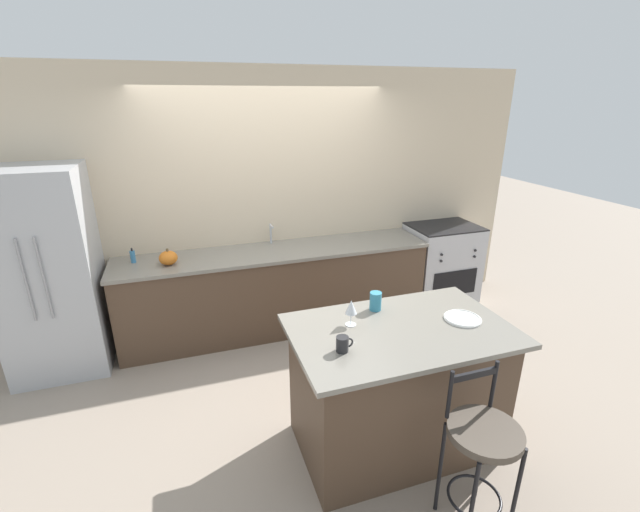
{
  "coord_description": "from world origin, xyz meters",
  "views": [
    {
      "loc": [
        -0.89,
        -3.75,
        2.4
      ],
      "look_at": [
        0.17,
        -0.58,
        1.16
      ],
      "focal_mm": 24.0,
      "sensor_mm": 36.0,
      "label": 1
    }
  ],
  "objects_px": {
    "dinner_plate": "(463,318)",
    "soap_bottle": "(133,257)",
    "refrigerator": "(49,273)",
    "tumbler_cup": "(376,301)",
    "coffee_mug": "(343,344)",
    "oven_range": "(441,264)",
    "bar_stool_near": "(481,447)",
    "wine_glass": "(351,308)",
    "pumpkin_decoration": "(168,258)"
  },
  "relations": [
    {
      "from": "tumbler_cup",
      "to": "soap_bottle",
      "type": "relative_size",
      "value": 0.93
    },
    {
      "from": "refrigerator",
      "to": "bar_stool_near",
      "type": "relative_size",
      "value": 1.84
    },
    {
      "from": "refrigerator",
      "to": "pumpkin_decoration",
      "type": "distance_m",
      "value": 1.01
    },
    {
      "from": "dinner_plate",
      "to": "wine_glass",
      "type": "height_order",
      "value": "wine_glass"
    },
    {
      "from": "oven_range",
      "to": "bar_stool_near",
      "type": "height_order",
      "value": "bar_stool_near"
    },
    {
      "from": "refrigerator",
      "to": "pumpkin_decoration",
      "type": "height_order",
      "value": "refrigerator"
    },
    {
      "from": "oven_range",
      "to": "dinner_plate",
      "type": "height_order",
      "value": "dinner_plate"
    },
    {
      "from": "dinner_plate",
      "to": "coffee_mug",
      "type": "distance_m",
      "value": 0.94
    },
    {
      "from": "refrigerator",
      "to": "coffee_mug",
      "type": "xyz_separation_m",
      "value": [
        2.01,
        -2.0,
        0.07
      ]
    },
    {
      "from": "wine_glass",
      "to": "coffee_mug",
      "type": "bearing_deg",
      "value": -120.92
    },
    {
      "from": "tumbler_cup",
      "to": "soap_bottle",
      "type": "distance_m",
      "value": 2.44
    },
    {
      "from": "refrigerator",
      "to": "tumbler_cup",
      "type": "distance_m",
      "value": 2.89
    },
    {
      "from": "bar_stool_near",
      "to": "pumpkin_decoration",
      "type": "distance_m",
      "value": 3.06
    },
    {
      "from": "oven_range",
      "to": "bar_stool_near",
      "type": "relative_size",
      "value": 0.96
    },
    {
      "from": "refrigerator",
      "to": "bar_stool_near",
      "type": "distance_m",
      "value": 3.7
    },
    {
      "from": "bar_stool_near",
      "to": "oven_range",
      "type": "bearing_deg",
      "value": 60.72
    },
    {
      "from": "dinner_plate",
      "to": "wine_glass",
      "type": "distance_m",
      "value": 0.79
    },
    {
      "from": "dinner_plate",
      "to": "pumpkin_decoration",
      "type": "bearing_deg",
      "value": 135.88
    },
    {
      "from": "dinner_plate",
      "to": "soap_bottle",
      "type": "bearing_deg",
      "value": 137.93
    },
    {
      "from": "bar_stool_near",
      "to": "tumbler_cup",
      "type": "distance_m",
      "value": 1.13
    },
    {
      "from": "refrigerator",
      "to": "coffee_mug",
      "type": "distance_m",
      "value": 2.84
    },
    {
      "from": "wine_glass",
      "to": "tumbler_cup",
      "type": "xyz_separation_m",
      "value": [
        0.25,
        0.15,
        -0.06
      ]
    },
    {
      "from": "coffee_mug",
      "to": "tumbler_cup",
      "type": "height_order",
      "value": "tumbler_cup"
    },
    {
      "from": "dinner_plate",
      "to": "pumpkin_decoration",
      "type": "height_order",
      "value": "pumpkin_decoration"
    },
    {
      "from": "bar_stool_near",
      "to": "coffee_mug",
      "type": "xyz_separation_m",
      "value": [
        -0.6,
        0.59,
        0.43
      ]
    },
    {
      "from": "wine_glass",
      "to": "soap_bottle",
      "type": "height_order",
      "value": "wine_glass"
    },
    {
      "from": "dinner_plate",
      "to": "pumpkin_decoration",
      "type": "xyz_separation_m",
      "value": [
        -1.93,
        1.87,
        0.0
      ]
    },
    {
      "from": "refrigerator",
      "to": "tumbler_cup",
      "type": "height_order",
      "value": "refrigerator"
    },
    {
      "from": "bar_stool_near",
      "to": "coffee_mug",
      "type": "bearing_deg",
      "value": 135.45
    },
    {
      "from": "refrigerator",
      "to": "soap_bottle",
      "type": "xyz_separation_m",
      "value": [
        0.68,
        0.13,
        0.03
      ]
    },
    {
      "from": "oven_range",
      "to": "dinner_plate",
      "type": "xyz_separation_m",
      "value": [
        -1.17,
        -1.96,
        0.48
      ]
    },
    {
      "from": "oven_range",
      "to": "tumbler_cup",
      "type": "height_order",
      "value": "tumbler_cup"
    },
    {
      "from": "refrigerator",
      "to": "bar_stool_near",
      "type": "xyz_separation_m",
      "value": [
        2.61,
        -2.6,
        -0.36
      ]
    },
    {
      "from": "coffee_mug",
      "to": "dinner_plate",
      "type": "bearing_deg",
      "value": 6.23
    },
    {
      "from": "coffee_mug",
      "to": "oven_range",
      "type": "bearing_deg",
      "value": 44.57
    },
    {
      "from": "refrigerator",
      "to": "coffee_mug",
      "type": "relative_size",
      "value": 17.05
    },
    {
      "from": "refrigerator",
      "to": "dinner_plate",
      "type": "relative_size",
      "value": 7.36
    },
    {
      "from": "refrigerator",
      "to": "bar_stool_near",
      "type": "bearing_deg",
      "value": -44.84
    },
    {
      "from": "oven_range",
      "to": "coffee_mug",
      "type": "bearing_deg",
      "value": -135.43
    },
    {
      "from": "tumbler_cup",
      "to": "bar_stool_near",
      "type": "bearing_deg",
      "value": -79.61
    },
    {
      "from": "refrigerator",
      "to": "dinner_plate",
      "type": "distance_m",
      "value": 3.5
    },
    {
      "from": "wine_glass",
      "to": "pumpkin_decoration",
      "type": "relative_size",
      "value": 1.07
    },
    {
      "from": "dinner_plate",
      "to": "bar_stool_near",
      "type": "bearing_deg",
      "value": -114.98
    },
    {
      "from": "bar_stool_near",
      "to": "soap_bottle",
      "type": "xyz_separation_m",
      "value": [
        -1.93,
        2.73,
        0.39
      ]
    },
    {
      "from": "wine_glass",
      "to": "tumbler_cup",
      "type": "distance_m",
      "value": 0.3
    },
    {
      "from": "dinner_plate",
      "to": "wine_glass",
      "type": "bearing_deg",
      "value": 166.91
    },
    {
      "from": "coffee_mug",
      "to": "bar_stool_near",
      "type": "bearing_deg",
      "value": -44.55
    },
    {
      "from": "oven_range",
      "to": "pumpkin_decoration",
      "type": "bearing_deg",
      "value": -178.34
    },
    {
      "from": "wine_glass",
      "to": "tumbler_cup",
      "type": "height_order",
      "value": "wine_glass"
    },
    {
      "from": "oven_range",
      "to": "pumpkin_decoration",
      "type": "relative_size",
      "value": 5.67
    }
  ]
}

